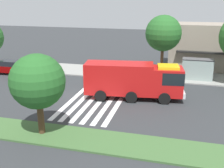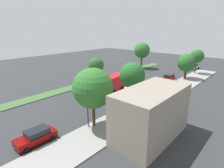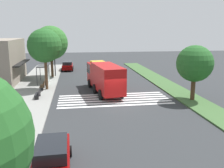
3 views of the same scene
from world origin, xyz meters
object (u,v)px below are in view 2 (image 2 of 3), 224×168
(fire_truck, at_px, (108,85))
(parked_car_mid, at_px, (168,78))
(parked_car_east, at_px, (36,136))
(bench_west_of_shelter, at_px, (147,98))
(parked_car_west, at_px, (194,66))
(median_tree_west, at_px, (96,65))
(bench_near_shelter, at_px, (133,105))
(bus_stop_shelter, at_px, (118,105))
(street_lamp, at_px, (87,101))
(sidewalk_tree_east, at_px, (93,88))
(median_tree_far_west, at_px, (142,50))
(fire_hydrant, at_px, (174,81))
(sidewalk_tree_far_west, at_px, (197,56))
(sidewalk_tree_west, at_px, (187,63))
(sidewalk_tree_center, at_px, (132,75))

(fire_truck, height_order, parked_car_mid, fire_truck)
(parked_car_east, height_order, bench_west_of_shelter, parked_car_east)
(parked_car_west, xyz_separation_m, median_tree_west, (30.51, -13.60, 3.06))
(bench_near_shelter, bearing_deg, bus_stop_shelter, 0.11)
(street_lamp, height_order, sidewalk_tree_east, sidewalk_tree_east)
(bus_stop_shelter, bearing_deg, street_lamp, -10.36)
(median_tree_west, bearing_deg, median_tree_far_west, -180.00)
(median_tree_west, xyz_separation_m, fire_hydrant, (-11.31, 15.30, -3.48))
(bus_stop_shelter, distance_m, median_tree_west, 19.93)
(bus_stop_shelter, distance_m, sidewalk_tree_east, 5.67)
(sidewalk_tree_far_west, bearing_deg, bench_near_shelter, 0.94)
(parked_car_east, relative_size, bench_near_shelter, 2.86)
(bench_near_shelter, bearing_deg, sidewalk_tree_far_west, -179.06)
(bench_west_of_shelter, distance_m, sidewalk_tree_far_west, 27.69)
(bench_west_of_shelter, height_order, fire_hydrant, bench_west_of_shelter)
(sidewalk_tree_west, xyz_separation_m, sidewalk_tree_center, (23.77, -0.00, 1.29))
(median_tree_west, bearing_deg, bench_west_of_shelter, 79.27)
(parked_car_west, relative_size, bench_west_of_shelter, 2.88)
(parked_car_west, relative_size, parked_car_east, 1.01)
(parked_car_east, xyz_separation_m, street_lamp, (-6.28, 1.80, 2.89))
(sidewalk_tree_far_west, relative_size, fire_hydrant, 9.76)
(median_tree_west, bearing_deg, sidewalk_tree_far_west, 146.90)
(parked_car_east, relative_size, bus_stop_shelter, 1.31)
(parked_car_west, relative_size, sidewalk_tree_far_west, 0.67)
(bench_west_of_shelter, bearing_deg, median_tree_west, -100.73)
(median_tree_far_west, bearing_deg, sidewalk_tree_center, 29.89)
(sidewalk_tree_west, bearing_deg, fire_hydrant, -5.36)
(bench_near_shelter, height_order, median_tree_far_west, median_tree_far_west)
(median_tree_far_west, height_order, median_tree_west, median_tree_far_west)
(parked_car_mid, height_order, sidewalk_tree_far_west, sidewalk_tree_far_west)
(sidewalk_tree_far_west, bearing_deg, fire_truck, -13.25)
(parked_car_west, relative_size, sidewalk_tree_center, 0.62)
(parked_car_west, height_order, bench_near_shelter, parked_car_west)
(parked_car_east, height_order, bus_stop_shelter, bus_stop_shelter)
(sidewalk_tree_center, bearing_deg, sidewalk_tree_far_west, 180.00)
(sidewalk_tree_center, bearing_deg, parked_car_east, -8.10)
(street_lamp, relative_size, sidewalk_tree_west, 0.96)
(sidewalk_tree_east, distance_m, median_tree_far_west, 39.32)
(bench_near_shelter, height_order, street_lamp, street_lamp)
(parked_car_west, distance_m, sidewalk_tree_east, 46.43)
(bus_stop_shelter, relative_size, sidewalk_tree_east, 0.44)
(fire_truck, relative_size, bus_stop_shelter, 2.77)
(bus_stop_shelter, bearing_deg, sidewalk_tree_east, -6.80)
(parked_car_mid, xyz_separation_m, bench_west_of_shelter, (14.71, 2.72, -0.30))
(sidewalk_tree_center, xyz_separation_m, sidewalk_tree_east, (8.51, 0.00, -0.09))
(parked_car_west, relative_size, bus_stop_shelter, 1.32)
(street_lamp, height_order, median_tree_far_west, median_tree_far_west)
(parked_car_west, height_order, sidewalk_tree_center, sidewalk_tree_center)
(bench_near_shelter, relative_size, bench_west_of_shelter, 1.00)
(bus_stop_shelter, bearing_deg, bench_west_of_shelter, -179.95)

